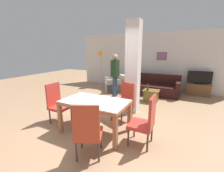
{
  "coord_description": "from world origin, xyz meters",
  "views": [
    {
      "loc": [
        1.77,
        -2.69,
        1.86
      ],
      "look_at": [
        0.0,
        0.87,
        0.92
      ],
      "focal_mm": 24.0,
      "sensor_mm": 36.0,
      "label": 1
    }
  ],
  "objects_px": {
    "coffee_table": "(151,95)",
    "tv_stand": "(198,89)",
    "sofa": "(154,87)",
    "armchair": "(116,85)",
    "tv_screen": "(199,78)",
    "dining_chair_head_left": "(57,102)",
    "dining_chair_head_right": "(146,120)",
    "dining_chair_far_right": "(124,101)",
    "floor_lamp": "(101,57)",
    "dining_chair_near_right": "(88,130)",
    "dining_table": "(95,108)",
    "bottle": "(148,88)",
    "standing_person": "(115,73)"
  },
  "relations": [
    {
      "from": "sofa",
      "to": "dining_chair_head_right",
      "type": "bearing_deg",
      "value": 98.71
    },
    {
      "from": "dining_table",
      "to": "coffee_table",
      "type": "relative_size",
      "value": 2.63
    },
    {
      "from": "bottle",
      "to": "dining_table",
      "type": "bearing_deg",
      "value": -102.68
    },
    {
      "from": "dining_chair_head_right",
      "to": "standing_person",
      "type": "xyz_separation_m",
      "value": [
        -1.94,
        2.71,
        0.46
      ]
    },
    {
      "from": "armchair",
      "to": "coffee_table",
      "type": "xyz_separation_m",
      "value": [
        1.81,
        -0.76,
        -0.05
      ]
    },
    {
      "from": "tv_stand",
      "to": "dining_chair_head_left",
      "type": "bearing_deg",
      "value": -128.12
    },
    {
      "from": "sofa",
      "to": "coffee_table",
      "type": "distance_m",
      "value": 1.05
    },
    {
      "from": "dining_chair_head_left",
      "to": "tv_screen",
      "type": "distance_m",
      "value": 5.64
    },
    {
      "from": "dining_chair_far_right",
      "to": "bottle",
      "type": "bearing_deg",
      "value": -73.99
    },
    {
      "from": "dining_table",
      "to": "floor_lamp",
      "type": "distance_m",
      "value": 4.73
    },
    {
      "from": "tv_stand",
      "to": "standing_person",
      "type": "distance_m",
      "value": 3.61
    },
    {
      "from": "sofa",
      "to": "coffee_table",
      "type": "xyz_separation_m",
      "value": [
        0.11,
        -1.05,
        -0.06
      ]
    },
    {
      "from": "dining_chair_far_right",
      "to": "armchair",
      "type": "bearing_deg",
      "value": -37.46
    },
    {
      "from": "dining_table",
      "to": "dining_chair_head_left",
      "type": "height_order",
      "value": "dining_chair_head_left"
    },
    {
      "from": "sofa",
      "to": "tv_screen",
      "type": "relative_size",
      "value": 2.29
    },
    {
      "from": "dining_chair_head_left",
      "to": "dining_chair_far_right",
      "type": "bearing_deg",
      "value": 119.35
    },
    {
      "from": "coffee_table",
      "to": "tv_screen",
      "type": "xyz_separation_m",
      "value": [
        1.61,
        1.69,
        0.53
      ]
    },
    {
      "from": "dining_chair_head_right",
      "to": "coffee_table",
      "type": "xyz_separation_m",
      "value": [
        -0.47,
        2.74,
        -0.32
      ]
    },
    {
      "from": "tv_screen",
      "to": "dining_chair_far_right",
      "type": "bearing_deg",
      "value": 55.42
    },
    {
      "from": "dining_chair_far_right",
      "to": "dining_chair_head_right",
      "type": "distance_m",
      "value": 1.18
    },
    {
      "from": "sofa",
      "to": "armchair",
      "type": "distance_m",
      "value": 1.72
    },
    {
      "from": "dining_chair_far_right",
      "to": "dining_chair_head_right",
      "type": "height_order",
      "value": "same"
    },
    {
      "from": "coffee_table",
      "to": "tv_screen",
      "type": "distance_m",
      "value": 2.39
    },
    {
      "from": "floor_lamp",
      "to": "dining_table",
      "type": "bearing_deg",
      "value": -61.34
    },
    {
      "from": "sofa",
      "to": "coffee_table",
      "type": "height_order",
      "value": "sofa"
    },
    {
      "from": "dining_chair_head_right",
      "to": "dining_chair_far_right",
      "type": "bearing_deg",
      "value": 42.44
    },
    {
      "from": "dining_chair_head_left",
      "to": "coffee_table",
      "type": "relative_size",
      "value": 1.83
    },
    {
      "from": "dining_chair_head_right",
      "to": "dining_chair_near_right",
      "type": "xyz_separation_m",
      "value": [
        -0.79,
        -0.81,
        0.0
      ]
    },
    {
      "from": "dining_chair_head_left",
      "to": "dining_chair_far_right",
      "type": "distance_m",
      "value": 1.77
    },
    {
      "from": "dining_table",
      "to": "dining_chair_near_right",
      "type": "xyz_separation_m",
      "value": [
        0.37,
        -0.81,
        -0.06
      ]
    },
    {
      "from": "dining_chair_head_right",
      "to": "sofa",
      "type": "bearing_deg",
      "value": 8.71
    },
    {
      "from": "dining_chair_head_right",
      "to": "dining_chair_near_right",
      "type": "distance_m",
      "value": 1.13
    },
    {
      "from": "dining_chair_near_right",
      "to": "standing_person",
      "type": "relative_size",
      "value": 0.6
    },
    {
      "from": "tv_screen",
      "to": "dining_chair_near_right",
      "type": "bearing_deg",
      "value": 63.66
    },
    {
      "from": "tv_stand",
      "to": "dining_chair_far_right",
      "type": "bearing_deg",
      "value": -118.5
    },
    {
      "from": "dining_chair_near_right",
      "to": "tv_screen",
      "type": "height_order",
      "value": "dining_chair_near_right"
    },
    {
      "from": "dining_chair_head_left",
      "to": "coffee_table",
      "type": "distance_m",
      "value": 3.33
    },
    {
      "from": "coffee_table",
      "to": "tv_stand",
      "type": "relative_size",
      "value": 0.62
    },
    {
      "from": "tv_stand",
      "to": "floor_lamp",
      "type": "relative_size",
      "value": 0.5
    },
    {
      "from": "dining_chair_head_right",
      "to": "tv_screen",
      "type": "xyz_separation_m",
      "value": [
        1.14,
        4.43,
        0.22
      ]
    },
    {
      "from": "dining_chair_head_right",
      "to": "tv_screen",
      "type": "bearing_deg",
      "value": -14.46
    },
    {
      "from": "floor_lamp",
      "to": "tv_screen",
      "type": "bearing_deg",
      "value": 4.64
    },
    {
      "from": "armchair",
      "to": "tv_screen",
      "type": "xyz_separation_m",
      "value": [
        3.42,
        0.93,
        0.48
      ]
    },
    {
      "from": "dining_chair_near_right",
      "to": "dining_chair_head_right",
      "type": "bearing_deg",
      "value": 20.75
    },
    {
      "from": "dining_chair_head_left",
      "to": "tv_stand",
      "type": "bearing_deg",
      "value": 141.88
    },
    {
      "from": "dining_table",
      "to": "dining_chair_head_right",
      "type": "height_order",
      "value": "dining_chair_head_right"
    },
    {
      "from": "dining_chair_head_left",
      "to": "dining_chair_head_right",
      "type": "xyz_separation_m",
      "value": [
        2.34,
        0.0,
        0.0
      ]
    },
    {
      "from": "dining_table",
      "to": "standing_person",
      "type": "relative_size",
      "value": 0.87
    },
    {
      "from": "tv_screen",
      "to": "standing_person",
      "type": "height_order",
      "value": "standing_person"
    },
    {
      "from": "dining_chair_head_right",
      "to": "tv_stand",
      "type": "xyz_separation_m",
      "value": [
        1.14,
        4.43,
        -0.29
      ]
    }
  ]
}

